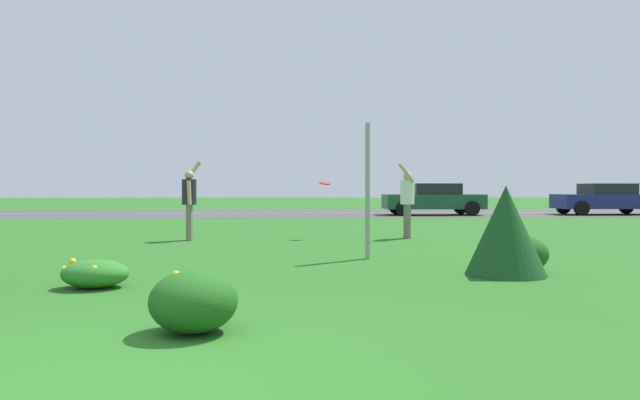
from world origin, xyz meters
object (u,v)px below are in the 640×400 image
Objects in this scene: person_thrower_dark_shirt at (189,198)px; person_catcher_white_shirt at (407,198)px; frisbee_red at (325,183)px; car_navy_leftmost at (605,199)px; car_dark_green_center_left at (434,199)px; sign_post_near_path at (367,191)px.

person_thrower_dark_shirt is 5.28m from person_catcher_white_shirt.
person_thrower_dark_shirt is at bearing -172.53° from frisbee_red.
frisbee_red is at bearing -138.58° from car_navy_leftmost.
person_thrower_dark_shirt is 15.41m from car_dark_green_center_left.
sign_post_near_path is at bearing -82.87° from frisbee_red.
sign_post_near_path is 1.28× the size of person_catcher_white_shirt.
frisbee_red is 0.06× the size of car_navy_leftmost.
frisbee_red is at bearing 177.32° from person_catcher_white_shirt.
frisbee_red is (3.23, 0.42, 0.36)m from person_thrower_dark_shirt.
person_catcher_white_shirt reaches higher than car_navy_leftmost.
person_catcher_white_shirt is 12.78m from car_dark_green_center_left.
sign_post_near_path is at bearing -110.23° from person_catcher_white_shirt.
car_dark_green_center_left is (5.67, 12.15, -0.62)m from frisbee_red.
person_catcher_white_shirt is 0.41× the size of car_dark_green_center_left.
person_thrower_dark_shirt is at bearing -125.31° from car_dark_green_center_left.
car_navy_leftmost is 8.10m from car_dark_green_center_left.
car_navy_leftmost reaches higher than frisbee_red.
person_thrower_dark_shirt is at bearing -176.43° from person_catcher_white_shirt.
person_catcher_white_shirt reaches higher than car_dark_green_center_left.
car_navy_leftmost and car_dark_green_center_left have the same top height.
frisbee_red is (-0.52, 4.19, 0.17)m from sign_post_near_path.
person_catcher_white_shirt is at bearing -2.68° from frisbee_red.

